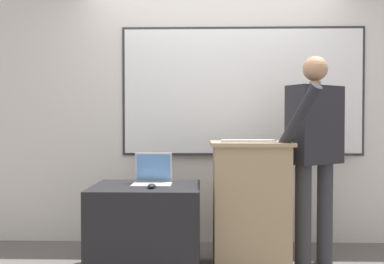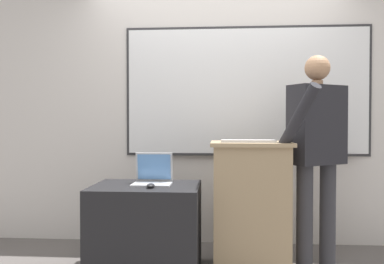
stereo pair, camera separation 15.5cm
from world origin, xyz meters
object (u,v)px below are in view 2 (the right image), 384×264
(wireless_keyboard, at_px, (248,141))
(computer_mouse_by_laptop, at_px, (151,186))
(lectern_podium, at_px, (251,205))
(laptop, at_px, (153,174))
(computer_mouse_by_keyboard, at_px, (285,140))
(person_presenter, at_px, (317,144))
(side_desk, at_px, (146,228))

(wireless_keyboard, relative_size, computer_mouse_by_laptop, 4.27)
(lectern_podium, bearing_deg, computer_mouse_by_laptop, -161.50)
(lectern_podium, height_order, laptop, lectern_podium)
(lectern_podium, xyz_separation_m, computer_mouse_by_laptop, (-0.77, -0.26, 0.19))
(laptop, relative_size, wireless_keyboard, 0.72)
(computer_mouse_by_laptop, relative_size, computer_mouse_by_keyboard, 1.00)
(computer_mouse_by_keyboard, bearing_deg, person_presenter, 20.32)
(side_desk, bearing_deg, computer_mouse_by_keyboard, 3.42)
(side_desk, bearing_deg, laptop, 58.42)
(lectern_podium, xyz_separation_m, side_desk, (-0.83, -0.12, -0.17))
(laptop, height_order, wireless_keyboard, wireless_keyboard)
(side_desk, relative_size, laptop, 2.75)
(side_desk, height_order, computer_mouse_by_keyboard, computer_mouse_by_keyboard)
(lectern_podium, xyz_separation_m, computer_mouse_by_keyboard, (0.26, -0.06, 0.53))
(person_presenter, height_order, computer_mouse_by_laptop, person_presenter)
(wireless_keyboard, bearing_deg, person_presenter, 10.76)
(lectern_podium, distance_m, side_desk, 0.86)
(lectern_podium, height_order, computer_mouse_by_keyboard, computer_mouse_by_keyboard)
(lectern_podium, bearing_deg, person_presenter, 4.51)
(lectern_podium, relative_size, computer_mouse_by_keyboard, 10.28)
(lectern_podium, height_order, wireless_keyboard, wireless_keyboard)
(laptop, relative_size, computer_mouse_by_laptop, 3.07)
(laptop, xyz_separation_m, computer_mouse_by_laptop, (0.02, -0.21, -0.06))
(laptop, bearing_deg, person_presenter, 4.05)
(side_desk, distance_m, wireless_keyboard, 1.07)
(person_presenter, bearing_deg, side_desk, 155.02)
(computer_mouse_by_keyboard, bearing_deg, laptop, 179.64)
(wireless_keyboard, height_order, computer_mouse_by_laptop, wireless_keyboard)
(side_desk, bearing_deg, computer_mouse_by_laptop, -65.97)
(wireless_keyboard, distance_m, computer_mouse_by_keyboard, 0.29)
(computer_mouse_by_laptop, distance_m, computer_mouse_by_keyboard, 1.11)
(side_desk, height_order, person_presenter, person_presenter)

